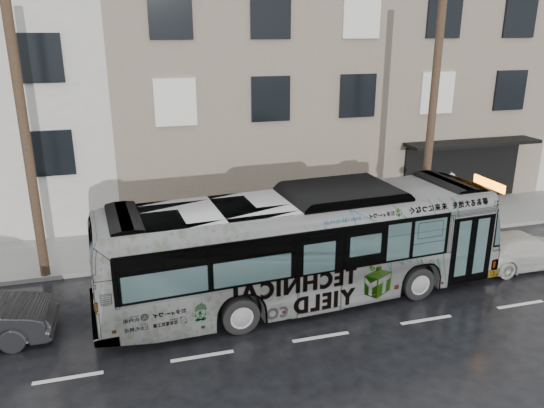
% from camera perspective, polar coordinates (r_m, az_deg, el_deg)
% --- Properties ---
extents(ground, '(120.00, 120.00, 0.00)m').
position_cam_1_polar(ground, '(16.77, 2.17, -9.69)').
color(ground, black).
rests_on(ground, ground).
extents(sidewalk, '(90.00, 3.60, 0.15)m').
position_cam_1_polar(sidewalk, '(21.02, -1.98, -3.47)').
color(sidewalk, gray).
rests_on(sidewalk, ground).
extents(building_taupe, '(20.00, 12.00, 11.00)m').
position_cam_1_polar(building_taupe, '(28.54, 4.00, 13.51)').
color(building_taupe, gray).
rests_on(building_taupe, ground).
extents(utility_pole_front, '(0.30, 0.30, 9.00)m').
position_cam_1_polar(utility_pole_front, '(20.89, 16.79, 8.68)').
color(utility_pole_front, '#4A3625').
rests_on(utility_pole_front, sidewalk).
extents(utility_pole_rear, '(0.30, 0.30, 9.00)m').
position_cam_1_polar(utility_pole_rear, '(17.87, -24.95, 6.23)').
color(utility_pole_rear, '#4A3625').
rests_on(utility_pole_rear, sidewalk).
extents(sign_post, '(0.06, 0.06, 2.40)m').
position_cam_1_polar(sign_post, '(22.23, 18.42, 0.29)').
color(sign_post, slate).
rests_on(sign_post, sidewalk).
extents(bus, '(12.49, 3.73, 3.43)m').
position_cam_1_polar(bus, '(15.89, 3.43, -4.52)').
color(bus, '#B2B2B2').
rests_on(bus, ground).
extents(white_sedan, '(4.15, 1.74, 1.20)m').
position_cam_1_polar(white_sedan, '(20.35, 25.31, -4.48)').
color(white_sedan, beige).
rests_on(white_sedan, ground).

